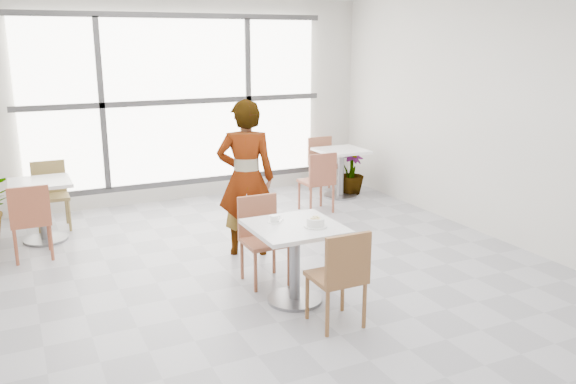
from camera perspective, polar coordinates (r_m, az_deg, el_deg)
name	(u,v)px	position (r m, az deg, el deg)	size (l,w,h in m)	color
floor	(275,279)	(6.10, -1.24, -8.48)	(7.00, 7.00, 0.00)	#9E9EA5
wall_back	(177,101)	(8.96, -10.72, 8.68)	(6.00, 6.00, 0.00)	silver
wall_right	(506,117)	(7.42, 20.43, 6.82)	(7.00, 7.00, 0.00)	silver
window	(179,102)	(8.90, -10.61, 8.64)	(4.60, 0.07, 2.52)	white
main_table	(295,249)	(5.43, 0.67, -5.52)	(0.80, 0.80, 0.75)	white
chair_near	(341,273)	(4.97, 5.18, -7.82)	(0.42, 0.42, 0.87)	brown
chair_far	(262,233)	(5.93, -2.59, -4.00)	(0.42, 0.42, 0.87)	#9A573C
oatmeal_bowl	(316,222)	(5.30, 2.70, -2.95)	(0.21, 0.21, 0.10)	white
coffee_cup	(274,219)	(5.42, -1.33, -2.67)	(0.16, 0.13, 0.07)	white
person	(246,178)	(6.57, -4.11, 1.33)	(0.65, 0.42, 1.77)	black
bg_table_left	(42,202)	(7.67, -22.84, -0.92)	(0.70, 0.70, 0.75)	silver
bg_table_right	(341,166)	(9.12, 5.17, 2.53)	(0.70, 0.70, 0.75)	white
bg_chair_left_near	(30,217)	(7.04, -23.79, -2.25)	(0.42, 0.42, 0.87)	#9B4E34
bg_chair_left_far	(50,190)	(8.17, -22.12, 0.15)	(0.42, 0.42, 0.87)	olive
bg_chair_right_near	(319,178)	(8.24, 3.04, 1.35)	(0.42, 0.42, 0.87)	#9A533C
bg_chair_right_far	(323,161)	(9.45, 3.41, 3.08)	(0.42, 0.42, 0.87)	#A06045
plant_right	(351,171)	(9.32, 6.15, 2.02)	(0.41, 0.41, 0.73)	#407135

